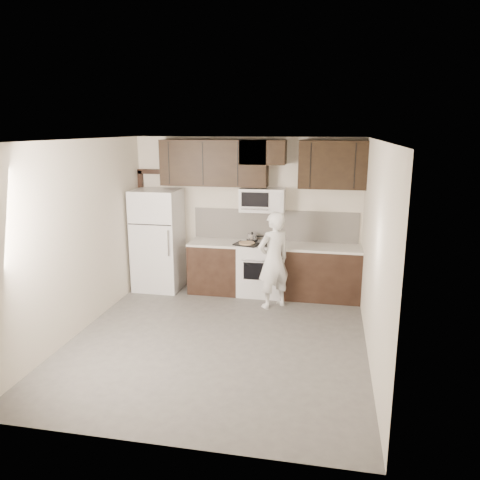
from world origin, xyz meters
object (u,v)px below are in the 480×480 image
(stove, at_px, (261,268))
(microwave, at_px, (262,200))
(person, at_px, (274,260))
(refrigerator, at_px, (158,240))

(stove, height_order, microwave, microwave)
(stove, bearing_deg, person, -63.05)
(stove, bearing_deg, microwave, 90.10)
(refrigerator, height_order, person, refrigerator)
(stove, height_order, refrigerator, refrigerator)
(refrigerator, distance_m, person, 2.21)
(microwave, height_order, refrigerator, microwave)
(microwave, xyz_separation_m, person, (0.29, -0.69, -0.86))
(microwave, distance_m, refrigerator, 2.00)
(stove, distance_m, microwave, 1.20)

